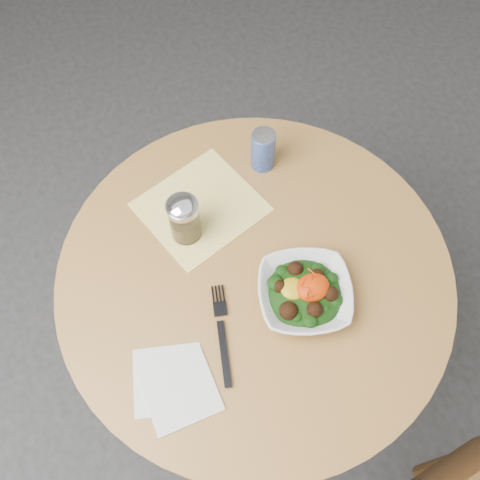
{
  "coord_description": "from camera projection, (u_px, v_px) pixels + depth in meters",
  "views": [
    {
      "loc": [
        -0.27,
        -0.44,
        1.85
      ],
      "look_at": [
        -0.01,
        0.06,
        0.81
      ],
      "focal_mm": 40.0,
      "sensor_mm": 36.0,
      "label": 1
    }
  ],
  "objects": [
    {
      "name": "fork",
      "position": [
        222.0,
        331.0,
        1.13
      ],
      "size": [
        0.1,
        0.22,
        0.0
      ],
      "color": "black",
      "rests_on": "table"
    },
    {
      "name": "table",
      "position": [
        253.0,
        303.0,
        1.38
      ],
      "size": [
        0.9,
        0.9,
        0.75
      ],
      "color": "black",
      "rests_on": "ground"
    },
    {
      "name": "spice_shaker",
      "position": [
        184.0,
        219.0,
        1.2
      ],
      "size": [
        0.07,
        0.07,
        0.13
      ],
      "color": "silver",
      "rests_on": "table"
    },
    {
      "name": "salad_bowl",
      "position": [
        305.0,
        293.0,
        1.15
      ],
      "size": [
        0.27,
        0.27,
        0.08
      ],
      "color": "white",
      "rests_on": "table"
    },
    {
      "name": "beverage_can",
      "position": [
        263.0,
        150.0,
        1.3
      ],
      "size": [
        0.06,
        0.06,
        0.11
      ],
      "color": "navy",
      "rests_on": "table"
    },
    {
      "name": "ground",
      "position": [
        250.0,
        362.0,
        1.87
      ],
      "size": [
        6.0,
        6.0,
        0.0
      ],
      "primitive_type": "plane",
      "color": "#2B2B2D",
      "rests_on": "ground"
    },
    {
      "name": "cloth_napkin",
      "position": [
        201.0,
        207.0,
        1.29
      ],
      "size": [
        0.31,
        0.29,
        0.0
      ],
      "primitive_type": "cube",
      "rotation": [
        0.0,
        0.0,
        0.21
      ],
      "color": "yellow",
      "rests_on": "table"
    },
    {
      "name": "paper_napkins",
      "position": [
        174.0,
        385.0,
        1.08
      ],
      "size": [
        0.18,
        0.2,
        0.0
      ],
      "color": "silver",
      "rests_on": "table"
    }
  ]
}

